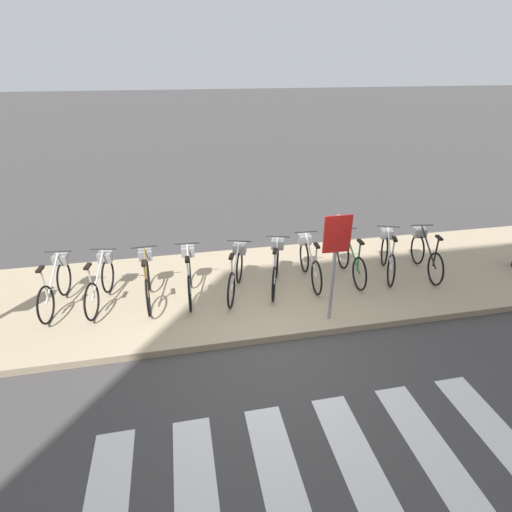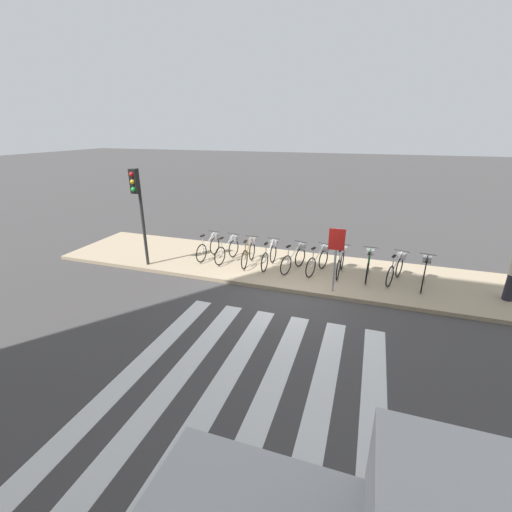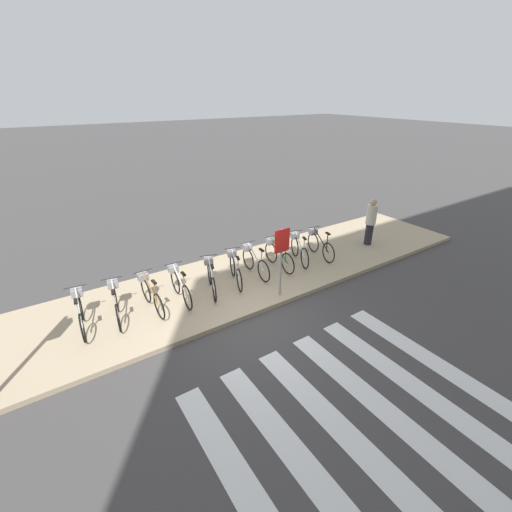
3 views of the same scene
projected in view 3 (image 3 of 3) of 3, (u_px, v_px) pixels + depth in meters
The scene contains 14 objects.
ground_plane at pixel (252, 317), 8.32m from camera, with size 120.00×120.00×0.00m, color #423F3F.
sidewalk at pixel (220, 286), 9.53m from camera, with size 17.37×3.29×0.12m.
parked_bicycle_0 at pixel (80, 311), 7.61m from camera, with size 0.46×1.52×0.94m.
parked_bicycle_1 at pixel (116, 302), 7.94m from camera, with size 0.46×1.51×0.94m.
parked_bicycle_2 at pixel (150, 293), 8.30m from camera, with size 0.46×1.53×0.94m.
parked_bicycle_3 at pixel (179, 284), 8.66m from camera, with size 0.46×1.53×0.94m.
parked_bicycle_4 at pixel (211, 276), 9.04m from camera, with size 0.62×1.46×0.94m.
parked_bicycle_5 at pixel (235, 268), 9.47m from camera, with size 0.61×1.47×0.94m.
parked_bicycle_6 at pixel (254, 260), 9.88m from camera, with size 0.46×1.53×0.94m.
parked_bicycle_7 at pixel (277, 254), 10.29m from camera, with size 0.46×1.53×0.94m.
parked_bicycle_8 at pixel (299, 248), 10.66m from camera, with size 0.64×1.45×0.94m.
parked_bicycle_9 at pixel (319, 243), 10.98m from camera, with size 0.46×1.51×0.94m.
pedestrian at pixel (371, 221), 11.64m from camera, with size 0.34×0.34×1.62m.
sign_post at pixel (281, 251), 8.45m from camera, with size 0.44×0.07×1.85m.
Camera 3 is at (-3.68, -5.76, 4.96)m, focal length 24.00 mm.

